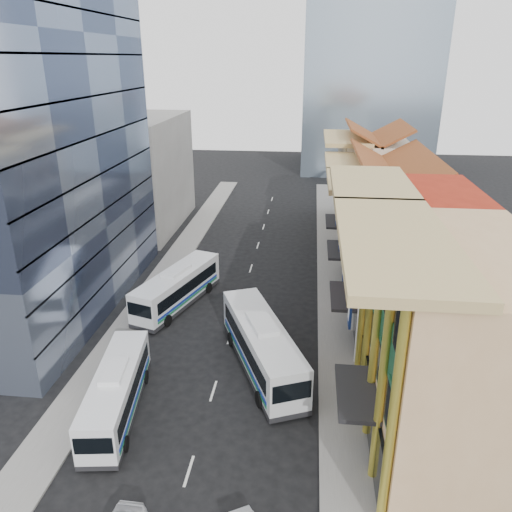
# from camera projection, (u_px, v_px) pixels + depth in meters

# --- Properties ---
(ground) EXTENTS (200.00, 200.00, 0.00)m
(ground) POSITION_uv_depth(u_px,v_px,m) (184.00, 486.00, 25.98)
(ground) COLOR black
(ground) RESTS_ON ground
(sidewalk_right) EXTENTS (3.00, 90.00, 0.15)m
(sidewalk_right) POSITION_uv_depth(u_px,v_px,m) (334.00, 302.00, 45.39)
(sidewalk_right) COLOR slate
(sidewalk_right) RESTS_ON ground
(sidewalk_left) EXTENTS (3.00, 90.00, 0.15)m
(sidewalk_left) POSITION_uv_depth(u_px,v_px,m) (153.00, 293.00, 47.13)
(sidewalk_left) COLOR slate
(sidewalk_left) RESTS_ON ground
(shophouse_tan) EXTENTS (8.00, 14.00, 12.00)m
(shophouse_tan) POSITION_uv_depth(u_px,v_px,m) (454.00, 351.00, 26.94)
(shophouse_tan) COLOR tan
(shophouse_tan) RESTS_ON ground
(shophouse_red) EXTENTS (8.00, 10.00, 12.00)m
(shophouse_red) POSITION_uv_depth(u_px,v_px,m) (414.00, 265.00, 38.02)
(shophouse_red) COLOR #9F2411
(shophouse_red) RESTS_ON ground
(shophouse_cream_near) EXTENTS (8.00, 9.00, 10.00)m
(shophouse_cream_near) POSITION_uv_depth(u_px,v_px,m) (394.00, 236.00, 47.16)
(shophouse_cream_near) COLOR beige
(shophouse_cream_near) RESTS_ON ground
(shophouse_cream_mid) EXTENTS (8.00, 9.00, 10.00)m
(shophouse_cream_mid) POSITION_uv_depth(u_px,v_px,m) (382.00, 210.00, 55.47)
(shophouse_cream_mid) COLOR beige
(shophouse_cream_mid) RESTS_ON ground
(shophouse_cream_far) EXTENTS (8.00, 12.00, 11.00)m
(shophouse_cream_far) POSITION_uv_depth(u_px,v_px,m) (373.00, 183.00, 64.98)
(shophouse_cream_far) COLOR beige
(shophouse_cream_far) RESTS_ON ground
(office_tower) EXTENTS (12.00, 26.00, 30.00)m
(office_tower) POSITION_uv_depth(u_px,v_px,m) (24.00, 135.00, 39.70)
(office_tower) COLOR #424C68
(office_tower) RESTS_ON ground
(office_block_far) EXTENTS (10.00, 18.00, 14.00)m
(office_block_far) POSITION_uv_depth(u_px,v_px,m) (139.00, 173.00, 63.80)
(office_block_far) COLOR gray
(office_block_far) RESTS_ON ground
(bus_left_near) EXTENTS (3.73, 10.37, 3.25)m
(bus_left_near) POSITION_uv_depth(u_px,v_px,m) (116.00, 391.00, 30.77)
(bus_left_near) COLOR silver
(bus_left_near) RESTS_ON ground
(bus_left_far) EXTENTS (5.87, 11.34, 3.55)m
(bus_left_far) POSITION_uv_depth(u_px,v_px,m) (177.00, 287.00, 44.32)
(bus_left_far) COLOR silver
(bus_left_far) RESTS_ON ground
(bus_right) EXTENTS (7.32, 12.29, 3.89)m
(bus_right) POSITION_uv_depth(u_px,v_px,m) (262.00, 345.00, 35.06)
(bus_right) COLOR silver
(bus_right) RESTS_ON ground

